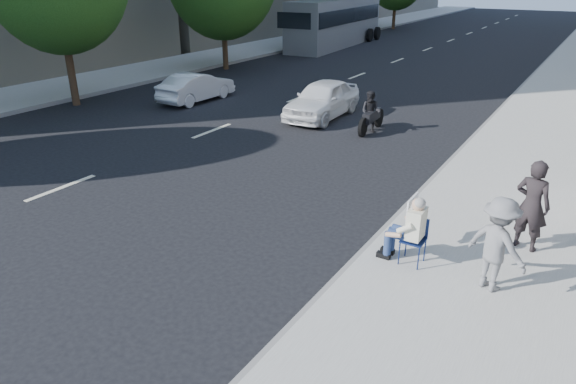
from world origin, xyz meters
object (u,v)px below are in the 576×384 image
Objects in this scene: pedestrian_woman at (532,205)px; motorcycle at (371,114)px; bus at (336,23)px; jogger at (497,244)px; white_sedan_mid at (196,87)px; seated_protester at (409,225)px; white_sedan_near at (322,99)px.

pedestrian_woman is 0.88× the size of motorcycle.
jogger is at bearing -62.55° from bus.
white_sedan_mid is at bearing 173.13° from motorcycle.
white_sedan_mid is (-12.20, 8.24, -0.27)m from seated_protester.
bus is at bearing -34.29° from jogger.
pedestrian_woman is at bearing -74.15° from jogger.
bus is at bearing 113.52° from white_sedan_near.
seated_protester is 2.44m from pedestrian_woman.
seated_protester reaches higher than white_sedan_near.
jogger is at bearing -3.85° from seated_protester.
bus is at bearing 119.19° from seated_protester.
pedestrian_woman is (1.78, 1.66, 0.17)m from seated_protester.
bus reaches higher than seated_protester.
pedestrian_woman is at bearing 156.20° from white_sedan_mid.
seated_protester is 31.36m from bus.
pedestrian_woman is 10.80m from white_sedan_near.
jogger reaches higher than white_sedan_mid.
bus reaches higher than white_sedan_near.
pedestrian_woman is 30.86m from bus.
jogger is at bearing -49.86° from white_sedan_near.
jogger is 0.45× the size of white_sedan_mid.
motorcycle is (-5.86, 6.16, -0.41)m from pedestrian_woman.
seated_protester is at bearing -55.49° from white_sedan_near.
white_sedan_mid is (-5.79, -0.45, -0.09)m from white_sedan_near.
white_sedan_near is at bearing 126.41° from seated_protester.
motorcycle is at bearing 178.45° from white_sedan_mid.
pedestrian_woman reaches higher than white_sedan_near.
seated_protester reaches higher than white_sedan_mid.
bus is at bearing -43.57° from pedestrian_woman.
white_sedan_near is 20.70m from bus.
white_sedan_mid is at bearing 145.95° from seated_protester.
jogger is 9.71m from motorcycle.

